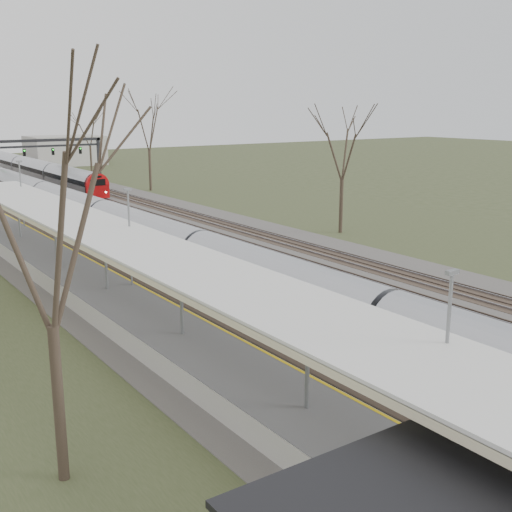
% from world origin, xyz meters
% --- Properties ---
extents(track_bed, '(24.00, 160.00, 0.22)m').
position_xyz_m(track_bed, '(0.26, 55.00, 0.06)').
color(track_bed, '#474442').
rests_on(track_bed, ground).
extents(platform, '(3.50, 69.00, 1.00)m').
position_xyz_m(platform, '(-9.05, 37.50, 0.50)').
color(platform, '#9E9B93').
rests_on(platform, ground).
extents(canopy, '(4.10, 50.00, 3.11)m').
position_xyz_m(canopy, '(-9.05, 32.99, 3.93)').
color(canopy, slate).
rests_on(canopy, platform).
extents(signal_gantry, '(21.00, 0.59, 6.08)m').
position_xyz_m(signal_gantry, '(0.29, 84.99, 4.91)').
color(signal_gantry, black).
rests_on(signal_gantry, ground).
extents(tree_west_near, '(5.00, 5.00, 10.30)m').
position_xyz_m(tree_west_near, '(-16.00, 20.00, 7.29)').
color(tree_west_near, '#2D231C').
rests_on(tree_west_near, ground).
extents(tree_east_far, '(5.00, 5.00, 10.30)m').
position_xyz_m(tree_east_far, '(14.00, 42.00, 7.29)').
color(tree_east_far, '#2D231C').
rests_on(tree_east_far, ground).
extents(train_near, '(2.62, 90.21, 3.05)m').
position_xyz_m(train_near, '(-2.50, 50.58, 1.48)').
color(train_near, '#9D9FA6').
rests_on(train_near, ground).
extents(train_far, '(2.62, 45.21, 3.05)m').
position_xyz_m(train_far, '(4.50, 92.52, 1.48)').
color(train_far, '#9D9FA6').
rests_on(train_far, ground).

